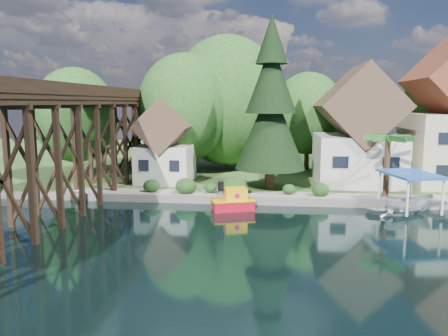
% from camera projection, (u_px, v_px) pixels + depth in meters
% --- Properties ---
extents(ground, '(140.00, 140.00, 0.00)m').
position_uv_depth(ground, '(286.00, 236.00, 26.48)').
color(ground, black).
rests_on(ground, ground).
extents(bank, '(140.00, 52.00, 0.50)m').
position_uv_depth(bank, '(279.00, 160.00, 59.87)').
color(bank, '#2A4D1E').
rests_on(bank, ground).
extents(seawall, '(60.00, 0.40, 0.62)m').
position_uv_depth(seawall, '(335.00, 203.00, 33.87)').
color(seawall, slate).
rests_on(seawall, ground).
extents(promenade, '(50.00, 2.60, 0.06)m').
position_uv_depth(promenade, '(358.00, 197.00, 34.90)').
color(promenade, gray).
rests_on(promenade, bank).
extents(trestle_bridge, '(4.12, 44.18, 9.30)m').
position_uv_depth(trestle_bridge, '(69.00, 139.00, 32.49)').
color(trestle_bridge, black).
rests_on(trestle_bridge, ground).
extents(house_left, '(7.64, 8.64, 11.02)m').
position_uv_depth(house_left, '(358.00, 134.00, 40.69)').
color(house_left, beige).
rests_on(house_left, bank).
extents(shed, '(5.09, 5.40, 7.85)m').
position_uv_depth(shed, '(165.00, 147.00, 41.35)').
color(shed, beige).
rests_on(shed, bank).
extents(bg_trees, '(49.90, 13.30, 10.57)m').
position_uv_depth(bg_trees, '(291.00, 110.00, 46.18)').
color(bg_trees, '#382314').
rests_on(bg_trees, bank).
extents(shrubs, '(15.76, 2.47, 1.70)m').
position_uv_depth(shrubs, '(227.00, 186.00, 35.89)').
color(shrubs, '#163A15').
rests_on(shrubs, bank).
extents(conifer, '(6.03, 6.03, 14.84)m').
position_uv_depth(conifer, '(271.00, 107.00, 37.19)').
color(conifer, '#382314').
rests_on(conifer, bank).
extents(palm_tree, '(4.91, 4.91, 5.27)m').
position_uv_depth(palm_tree, '(388.00, 140.00, 34.43)').
color(palm_tree, '#382314').
rests_on(palm_tree, bank).
extents(tugboat, '(3.50, 2.59, 2.27)m').
position_uv_depth(tugboat, '(233.00, 201.00, 32.74)').
color(tugboat, red).
rests_on(tugboat, ground).
extents(boat_white_a, '(3.78, 2.80, 0.75)m').
position_uv_depth(boat_white_a, '(393.00, 209.00, 31.63)').
color(boat_white_a, silver).
rests_on(boat_white_a, ground).
extents(boat_canopy, '(4.14, 5.20, 2.96)m').
position_uv_depth(boat_canopy, '(409.00, 196.00, 31.87)').
color(boat_canopy, silver).
rests_on(boat_canopy, ground).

